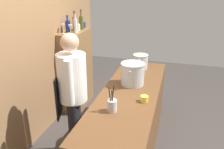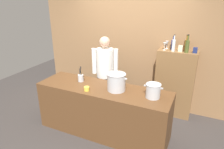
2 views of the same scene
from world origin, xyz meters
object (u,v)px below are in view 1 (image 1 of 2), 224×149
Objects in this scene: chef at (73,90)px; butter_jar at (144,99)px; spice_tin_navy at (83,25)px; wine_glass_wide at (63,27)px; wine_bottle_cobalt at (68,26)px; wine_bottle_clear at (76,25)px; stockpot_large at (133,74)px; wine_bottle_olive at (81,22)px; wine_bottle_amber at (74,23)px; wine_glass_tall at (70,28)px; utensil_crock at (112,105)px; stockpot_small at (140,62)px; spice_tin_cream at (77,27)px.

butter_jar is (0.08, -0.85, -0.03)m from chef.
spice_tin_navy reaches higher than butter_jar.
wine_glass_wide is at bearing 168.51° from spice_tin_navy.
wine_bottle_clear is at bearing -77.14° from wine_bottle_cobalt.
wine_bottle_cobalt reaches higher than stockpot_large.
stockpot_large is at bearing -133.78° from spice_tin_navy.
wine_bottle_olive is 0.17m from spice_tin_navy.
wine_glass_tall is (-0.39, -0.10, -0.01)m from wine_bottle_amber.
wine_bottle_olive reaches higher than utensil_crock.
wine_bottle_cobalt reaches higher than spice_tin_navy.
stockpot_large is at bearing -179.87° from stockpot_small.
spice_tin_navy is at bearing 46.22° from stockpot_large.
spice_tin_cream reaches higher than stockpot_small.
spice_tin_navy is (1.85, 1.08, 0.47)m from utensil_crock.
wine_glass_wide is (1.30, 1.19, 0.53)m from utensil_crock.
butter_jar is at bearing 77.29° from chef.
chef is 10.57× the size of wine_glass_wide.
spice_tin_cream is (1.28, 1.37, 0.52)m from butter_jar.
stockpot_large is 1.60m from wine_bottle_amber.
wine_bottle_clear is at bearing -176.91° from chef.
wine_bottle_amber reaches higher than spice_tin_navy.
wine_bottle_amber is 0.24m from wine_bottle_cobalt.
chef is at bearing -158.61° from wine_bottle_clear.
spice_tin_cream is at bearing -135.96° from wine_bottle_amber.
wine_bottle_clear reaches higher than spice_tin_navy.
stockpot_large is at bearing 111.90° from chef.
spice_tin_navy is at bearing -11.50° from wine_bottle_cobalt.
wine_bottle_amber reaches higher than wine_glass_tall.
wine_glass_tall is at bearing -173.31° from chef.
wine_bottle_olive is 0.42m from wine_glass_wide.
spice_tin_cream reaches higher than utensil_crock.
spice_tin_navy is at bearing 1.33° from spice_tin_cream.
chef reaches higher than stockpot_small.
spice_tin_cream is (-0.27, -0.01, 0.01)m from spice_tin_navy.
stockpot_large is 1.26× the size of utensil_crock.
butter_jar is 0.58× the size of wine_glass_wide.
wine_bottle_cobalt is (0.05, 1.23, 0.48)m from stockpot_small.
wine_bottle_amber is 0.21m from spice_tin_navy.
spice_tin_navy is at bearing 2.82° from wine_glass_tall.
spice_tin_cream reaches higher than spice_tin_navy.
wine_glass_wide is (-0.12, 0.03, 0.01)m from wine_bottle_cobalt.
wine_bottle_cobalt is at bearing 39.28° from utensil_crock.
wine_bottle_clear reaches higher than butter_jar.
wine_glass_wide is (0.99, 1.49, 0.57)m from butter_jar.
butter_jar is 1.92m from wine_bottle_cobalt.
wine_bottle_amber is 0.40m from wine_glass_tall.
wine_bottle_cobalt is 0.19m from spice_tin_cream.
wine_bottle_amber is (0.29, 1.22, 0.50)m from stockpot_small.
wine_bottle_olive is at bearing -165.95° from spice_tin_navy.
wine_bottle_amber is 0.37m from wine_glass_wide.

